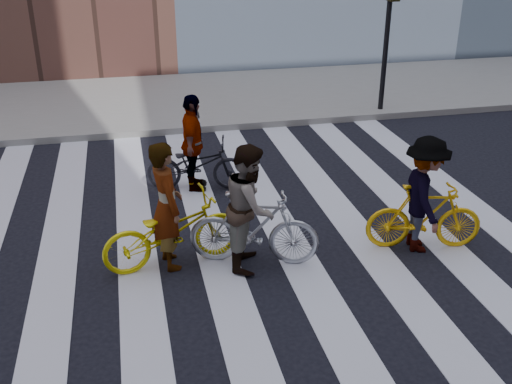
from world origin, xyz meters
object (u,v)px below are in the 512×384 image
object	(u,v)px
bike_silver_mid	(254,228)
rider_rear	(193,143)
bike_yellow_left	(172,231)
rider_right	(424,195)
bike_yellow_right	(424,217)
bike_dark_rear	(197,165)
traffic_signal	(390,19)
rider_left	(167,206)
rider_mid	(250,206)

from	to	relation	value
bike_silver_mid	rider_rear	distance (m)	2.70
bike_yellow_left	rider_right	world-z (taller)	rider_right
bike_yellow_right	bike_dark_rear	bearing A→B (deg)	58.36
traffic_signal	rider_rear	size ratio (longest dim) A/B	1.95
traffic_signal	bike_silver_mid	bearing A→B (deg)	-127.05
bike_yellow_right	rider_rear	size ratio (longest dim) A/B	0.97
bike_dark_rear	bike_yellow_left	bearing A→B (deg)	176.33
bike_silver_mid	rider_right	distance (m)	2.43
bike_silver_mid	bike_dark_rear	xyz separation A→B (m)	(-0.43, 2.64, -0.08)
traffic_signal	bike_silver_mid	size ratio (longest dim) A/B	1.87
rider_left	rider_right	bearing A→B (deg)	-106.70
rider_mid	bike_dark_rear	bearing A→B (deg)	26.15
traffic_signal	rider_right	distance (m)	6.55
bike_yellow_right	bike_dark_rear	xyz separation A→B (m)	(-2.89, 2.77, -0.04)
bike_dark_rear	bike_silver_mid	bearing A→B (deg)	-159.30
rider_left	rider_mid	xyz separation A→B (m)	(1.09, -0.22, -0.02)
bike_silver_mid	bike_dark_rear	distance (m)	2.68
bike_yellow_left	bike_yellow_right	size ratio (longest dim) A/B	1.16
rider_left	rider_right	size ratio (longest dim) A/B	1.06
bike_yellow_left	bike_yellow_right	bearing A→B (deg)	-106.70
rider_right	bike_silver_mid	bearing A→B (deg)	99.16
traffic_signal	bike_silver_mid	world-z (taller)	traffic_signal
rider_mid	rider_right	bearing A→B (deg)	-74.98
rider_mid	rider_right	world-z (taller)	rider_mid
bike_dark_rear	rider_right	xyz separation A→B (m)	(2.84, -2.77, 0.39)
bike_yellow_left	rider_mid	size ratio (longest dim) A/B	1.10
bike_dark_rear	rider_right	bearing A→B (deg)	-122.85
bike_yellow_right	rider_left	xyz separation A→B (m)	(-3.59, 0.34, 0.40)
bike_yellow_left	bike_dark_rear	world-z (taller)	bike_yellow_left
bike_dark_rear	rider_left	world-z (taller)	rider_left
bike_yellow_right	rider_left	world-z (taller)	rider_left
bike_dark_rear	rider_left	size ratio (longest dim) A/B	0.97
rider_right	rider_rear	size ratio (longest dim) A/B	0.99
traffic_signal	bike_dark_rear	xyz separation A→B (m)	(-4.91, -3.29, -1.82)
bike_silver_mid	rider_rear	size ratio (longest dim) A/B	1.04
rider_right	rider_left	bearing A→B (deg)	96.64
bike_yellow_right	rider_rear	distance (m)	4.05
rider_mid	rider_left	bearing A→B (deg)	96.67
bike_yellow_right	rider_rear	xyz separation A→B (m)	(-2.94, 2.77, 0.36)
bike_silver_mid	bike_yellow_right	world-z (taller)	bike_silver_mid
traffic_signal	rider_rear	xyz separation A→B (m)	(-4.96, -3.29, -1.43)
rider_rear	bike_silver_mid	bearing A→B (deg)	-158.24
traffic_signal	rider_rear	bearing A→B (deg)	-146.46
rider_right	rider_rear	bearing A→B (deg)	58.36
traffic_signal	rider_mid	distance (m)	7.59
rider_mid	traffic_signal	bearing A→B (deg)	-19.43
bike_yellow_left	bike_silver_mid	world-z (taller)	bike_silver_mid
traffic_signal	rider_left	xyz separation A→B (m)	(-5.61, -5.71, -1.39)
bike_yellow_right	rider_right	size ratio (longest dim) A/B	0.97
bike_silver_mid	bike_yellow_right	size ratio (longest dim) A/B	1.08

